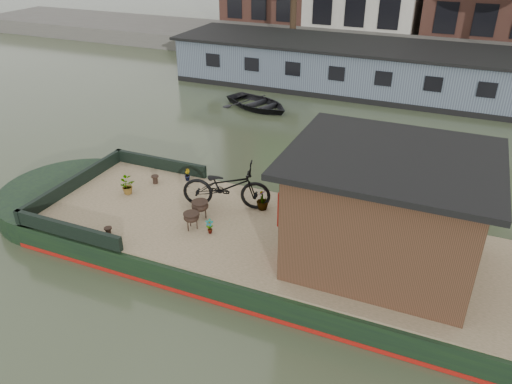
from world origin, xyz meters
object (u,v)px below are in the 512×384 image
at_px(bicycle, 226,186).
at_px(potted_plant_a, 210,226).
at_px(brazier_rear, 200,210).
at_px(cabin, 386,209).
at_px(brazier_front, 192,221).
at_px(dinghy, 258,100).

height_order(bicycle, potted_plant_a, bicycle).
bearing_deg(potted_plant_a, brazier_rear, 135.57).
xyz_separation_m(bicycle, brazier_rear, (-0.35, -0.74, -0.35)).
bearing_deg(cabin, brazier_front, -172.95).
distance_m(brazier_front, dinghy, 10.64).
xyz_separation_m(bicycle, dinghy, (-2.99, 9.03, -0.90)).
distance_m(potted_plant_a, dinghy, 10.77).
bearing_deg(dinghy, bicycle, -138.51).
distance_m(cabin, dinghy, 12.06).
relative_size(potted_plant_a, brazier_front, 0.86).
xyz_separation_m(brazier_front, brazier_rear, (-0.05, 0.51, 0.01)).
relative_size(bicycle, brazier_rear, 4.86).
height_order(potted_plant_a, brazier_front, brazier_front).
height_order(cabin, brazier_rear, cabin).
bearing_deg(cabin, potted_plant_a, -171.98).
height_order(potted_plant_a, dinghy, potted_plant_a).
xyz_separation_m(cabin, dinghy, (-6.93, 9.75, -1.56)).
bearing_deg(brazier_front, cabin, 7.05).
bearing_deg(brazier_rear, bicycle, 64.78).
relative_size(bicycle, potted_plant_a, 6.02).
relative_size(cabin, brazier_rear, 8.88).
bearing_deg(dinghy, cabin, -121.43).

